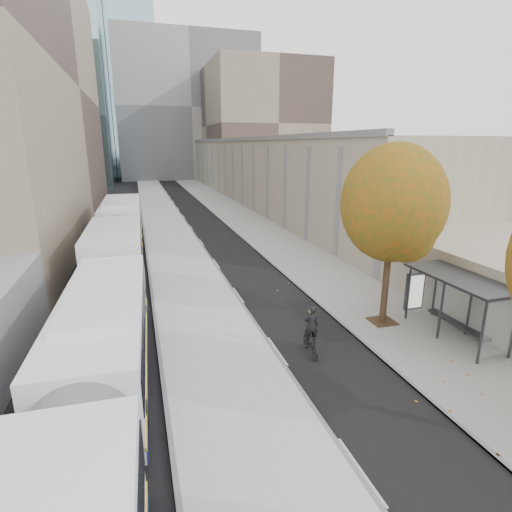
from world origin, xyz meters
name	(u,v)px	position (x,y,z in m)	size (l,w,h in m)	color
bus_platform	(168,231)	(-3.88, 35.00, 0.07)	(4.25, 150.00, 0.15)	silver
sidewalk	(253,226)	(4.12, 35.00, 0.04)	(4.75, 150.00, 0.08)	gray
building_tan	(270,166)	(15.50, 64.00, 4.00)	(18.00, 92.00, 8.00)	#9D947D
building_far_block	(186,110)	(6.00, 96.00, 15.00)	(30.00, 18.00, 30.00)	gray
bus_shelter	(463,287)	(5.69, 10.96, 2.19)	(1.90, 4.40, 2.53)	#383A3F
tree_c	(393,204)	(3.60, 13.00, 5.25)	(4.20, 4.20, 7.28)	#2E2417
bus_near	(90,404)	(-7.75, 8.24, 1.57)	(3.07, 17.34, 2.88)	white
bus_far	(120,232)	(-7.59, 27.54, 1.76)	(3.07, 19.36, 3.22)	white
cyclist	(311,336)	(-0.52, 11.44, 0.72)	(0.58, 1.54, 1.93)	black
distant_car	(126,208)	(-7.55, 45.30, 0.73)	(1.72, 4.27, 1.45)	silver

